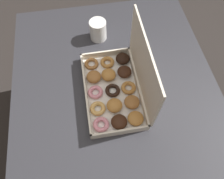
{
  "coord_description": "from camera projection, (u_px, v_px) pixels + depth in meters",
  "views": [
    {
      "loc": [
        0.41,
        -0.1,
        1.56
      ],
      "look_at": [
        -0.06,
        -0.02,
        0.72
      ],
      "focal_mm": 35.0,
      "sensor_mm": 36.0,
      "label": 1
    }
  ],
  "objects": [
    {
      "name": "donut_box",
      "position": [
        119.0,
        85.0,
        0.94
      ],
      "size": [
        0.41,
        0.25,
        0.29
      ],
      "color": "silver",
      "rests_on": "dining_table"
    },
    {
      "name": "ground_plane",
      "position": [
        116.0,
        146.0,
        1.57
      ],
      "size": [
        8.0,
        8.0,
        0.0
      ],
      "primitive_type": "plane",
      "color": "#2D2826"
    },
    {
      "name": "coffee_mug",
      "position": [
        98.0,
        30.0,
        1.1
      ],
      "size": [
        0.08,
        0.08,
        0.1
      ],
      "color": "white",
      "rests_on": "dining_table"
    },
    {
      "name": "dining_table",
      "position": [
        118.0,
        111.0,
        1.03
      ],
      "size": [
        1.29,
        0.94,
        0.7
      ],
      "color": "#2D2D33",
      "rests_on": "ground_plane"
    }
  ]
}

